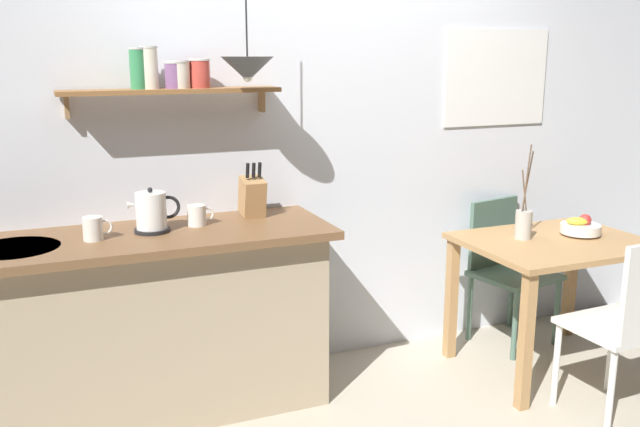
% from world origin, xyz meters
% --- Properties ---
extents(ground_plane, '(14.00, 14.00, 0.00)m').
position_xyz_m(ground_plane, '(0.00, 0.00, 0.00)').
color(ground_plane, '#BCB29E').
extents(back_wall, '(6.80, 0.11, 2.70)m').
position_xyz_m(back_wall, '(0.20, 0.65, 1.35)').
color(back_wall, silver).
rests_on(back_wall, ground_plane).
extents(kitchen_counter, '(1.83, 0.63, 0.92)m').
position_xyz_m(kitchen_counter, '(-1.00, 0.32, 0.47)').
color(kitchen_counter, tan).
rests_on(kitchen_counter, ground_plane).
extents(wall_shelf, '(1.05, 0.20, 0.33)m').
position_xyz_m(wall_shelf, '(-0.77, 0.49, 1.61)').
color(wall_shelf, brown).
extents(dining_table, '(0.97, 0.76, 0.75)m').
position_xyz_m(dining_table, '(1.18, -0.02, 0.63)').
color(dining_table, tan).
rests_on(dining_table, ground_plane).
extents(dining_chair_near, '(0.45, 0.42, 0.92)m').
position_xyz_m(dining_chair_near, '(1.12, -0.62, 0.52)').
color(dining_chair_near, white).
rests_on(dining_chair_near, ground_plane).
extents(dining_chair_far, '(0.52, 0.49, 0.87)m').
position_xyz_m(dining_chair_far, '(1.19, 0.42, 0.49)').
color(dining_chair_far, '#4C6B5B').
rests_on(dining_chair_far, ground_plane).
extents(fruit_bowl, '(0.22, 0.22, 0.12)m').
position_xyz_m(fruit_bowl, '(1.37, 0.01, 0.79)').
color(fruit_bowl, silver).
rests_on(fruit_bowl, dining_table).
extents(twig_vase, '(0.10, 0.09, 0.52)m').
position_xyz_m(twig_vase, '(1.03, 0.08, 0.83)').
color(twig_vase, '#B7B2A8').
rests_on(twig_vase, dining_table).
extents(electric_kettle, '(0.24, 0.16, 0.21)m').
position_xyz_m(electric_kettle, '(-0.92, 0.32, 1.01)').
color(electric_kettle, black).
rests_on(electric_kettle, kitchen_counter).
extents(knife_block, '(0.11, 0.17, 0.28)m').
position_xyz_m(knife_block, '(-0.40, 0.43, 1.03)').
color(knife_block, tan).
rests_on(knife_block, kitchen_counter).
extents(coffee_mug_by_sink, '(0.13, 0.09, 0.11)m').
position_xyz_m(coffee_mug_by_sink, '(-1.18, 0.28, 0.97)').
color(coffee_mug_by_sink, white).
rests_on(coffee_mug_by_sink, kitchen_counter).
extents(coffee_mug_spare, '(0.13, 0.09, 0.10)m').
position_xyz_m(coffee_mug_spare, '(-0.70, 0.37, 0.97)').
color(coffee_mug_spare, white).
rests_on(coffee_mug_spare, kitchen_counter).
extents(pendant_lamp, '(0.25, 0.25, 0.58)m').
position_xyz_m(pendant_lamp, '(-0.45, 0.28, 1.66)').
color(pendant_lamp, black).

